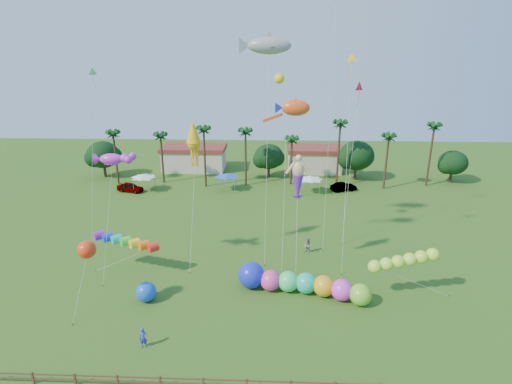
{
  "coord_description": "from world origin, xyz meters",
  "views": [
    {
      "loc": [
        1.49,
        -27.52,
        21.87
      ],
      "look_at": [
        0.0,
        10.0,
        9.0
      ],
      "focal_mm": 28.0,
      "sensor_mm": 36.0,
      "label": 1
    }
  ],
  "objects_px": {
    "spectator_b": "(308,246)",
    "blue_ball": "(146,292)",
    "car_a": "(130,187)",
    "caterpillar_inflatable": "(298,283)",
    "spectator_a": "(143,338)",
    "car_b": "(344,187)"
  },
  "relations": [
    {
      "from": "car_a",
      "to": "caterpillar_inflatable",
      "type": "relative_size",
      "value": 0.35
    },
    {
      "from": "car_a",
      "to": "blue_ball",
      "type": "distance_m",
      "value": 33.61
    },
    {
      "from": "car_a",
      "to": "car_b",
      "type": "distance_m",
      "value": 36.19
    },
    {
      "from": "car_a",
      "to": "spectator_a",
      "type": "xyz_separation_m",
      "value": [
        13.91,
        -37.56,
        0.09
      ]
    },
    {
      "from": "spectator_b",
      "to": "blue_ball",
      "type": "bearing_deg",
      "value": -102.04
    },
    {
      "from": "caterpillar_inflatable",
      "to": "blue_ball",
      "type": "xyz_separation_m",
      "value": [
        -14.25,
        -1.85,
        -0.15
      ]
    },
    {
      "from": "blue_ball",
      "to": "spectator_b",
      "type": "bearing_deg",
      "value": 32.81
    },
    {
      "from": "spectator_b",
      "to": "car_a",
      "type": "bearing_deg",
      "value": -171.6
    },
    {
      "from": "car_b",
      "to": "caterpillar_inflatable",
      "type": "height_order",
      "value": "caterpillar_inflatable"
    },
    {
      "from": "spectator_b",
      "to": "blue_ball",
      "type": "distance_m",
      "value": 18.94
    },
    {
      "from": "spectator_b",
      "to": "blue_ball",
      "type": "relative_size",
      "value": 0.99
    },
    {
      "from": "spectator_b",
      "to": "car_b",
      "type": "bearing_deg",
      "value": 115.89
    },
    {
      "from": "car_a",
      "to": "caterpillar_inflatable",
      "type": "distance_m",
      "value": 39.61
    },
    {
      "from": "car_a",
      "to": "blue_ball",
      "type": "height_order",
      "value": "blue_ball"
    },
    {
      "from": "car_b",
      "to": "caterpillar_inflatable",
      "type": "distance_m",
      "value": 32.7
    },
    {
      "from": "spectator_a",
      "to": "blue_ball",
      "type": "bearing_deg",
      "value": 98.17
    },
    {
      "from": "spectator_b",
      "to": "caterpillar_inflatable",
      "type": "distance_m",
      "value": 8.58
    },
    {
      "from": "caterpillar_inflatable",
      "to": "spectator_b",
      "type": "bearing_deg",
      "value": 92.02
    },
    {
      "from": "car_b",
      "to": "spectator_a",
      "type": "xyz_separation_m",
      "value": [
        -22.23,
        -39.35,
        0.14
      ]
    },
    {
      "from": "blue_ball",
      "to": "spectator_a",
      "type": "bearing_deg",
      "value": -75.14
    },
    {
      "from": "blue_ball",
      "to": "caterpillar_inflatable",
      "type": "bearing_deg",
      "value": 7.4
    },
    {
      "from": "car_a",
      "to": "spectator_b",
      "type": "distance_m",
      "value": 35.15
    }
  ]
}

